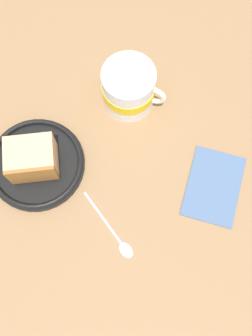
{
  "coord_description": "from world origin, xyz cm",
  "views": [
    {
      "loc": [
        17.45,
        -12.18,
        67.89
      ],
      "look_at": [
        4.58,
        3.5,
        3.0
      ],
      "focal_mm": 42.72,
      "sensor_mm": 36.0,
      "label": 1
    }
  ],
  "objects_px": {
    "small_plate": "(36,164)",
    "cake_slice": "(32,159)",
    "teaspoon": "(117,238)",
    "folded_napkin": "(214,186)",
    "tea_mug": "(129,88)"
  },
  "relations": [
    {
      "from": "teaspoon",
      "to": "tea_mug",
      "type": "bearing_deg",
      "value": 124.99
    },
    {
      "from": "folded_napkin",
      "to": "small_plate",
      "type": "bearing_deg",
      "value": -147.71
    },
    {
      "from": "small_plate",
      "to": "tea_mug",
      "type": "height_order",
      "value": "tea_mug"
    },
    {
      "from": "teaspoon",
      "to": "folded_napkin",
      "type": "xyz_separation_m",
      "value": [
        0.07,
        0.18,
        -0.0
      ]
    },
    {
      "from": "teaspoon",
      "to": "cake_slice",
      "type": "bearing_deg",
      "value": 177.99
    },
    {
      "from": "tea_mug",
      "to": "teaspoon",
      "type": "height_order",
      "value": "tea_mug"
    },
    {
      "from": "small_plate",
      "to": "cake_slice",
      "type": "height_order",
      "value": "cake_slice"
    },
    {
      "from": "small_plate",
      "to": "teaspoon",
      "type": "xyz_separation_m",
      "value": [
        0.19,
        -0.01,
        -0.01
      ]
    },
    {
      "from": "cake_slice",
      "to": "tea_mug",
      "type": "height_order",
      "value": "tea_mug"
    },
    {
      "from": "cake_slice",
      "to": "small_plate",
      "type": "bearing_deg",
      "value": 135.95
    },
    {
      "from": "small_plate",
      "to": "cake_slice",
      "type": "xyz_separation_m",
      "value": [
        0.0,
        -0.0,
        0.03
      ]
    },
    {
      "from": "cake_slice",
      "to": "folded_napkin",
      "type": "bearing_deg",
      "value": 32.78
    },
    {
      "from": "teaspoon",
      "to": "folded_napkin",
      "type": "relative_size",
      "value": 1.04
    },
    {
      "from": "tea_mug",
      "to": "cake_slice",
      "type": "bearing_deg",
      "value": -101.56
    },
    {
      "from": "small_plate",
      "to": "cake_slice",
      "type": "relative_size",
      "value": 1.65
    }
  ]
}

